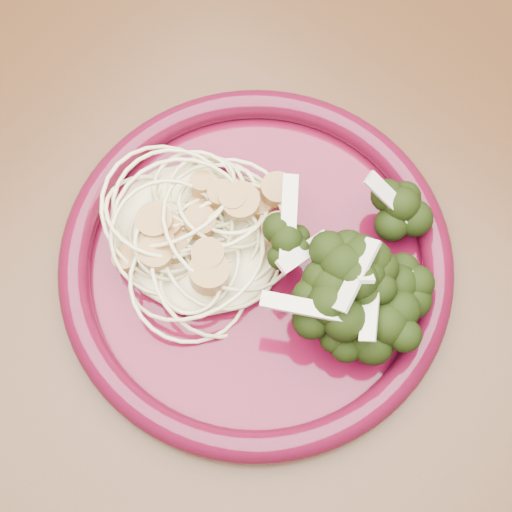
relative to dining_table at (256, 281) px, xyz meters
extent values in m
plane|color=brown|center=(0.00, 0.00, -0.65)|extent=(3.50, 3.50, 0.00)
cube|color=#472814|center=(0.00, 0.00, 0.08)|extent=(1.20, 0.80, 0.04)
cylinder|color=#4F081D|center=(0.01, -0.02, 0.10)|extent=(0.33, 0.33, 0.01)
torus|color=#4F0B20|center=(0.01, -0.02, 0.11)|extent=(0.34, 0.34, 0.02)
ellipsoid|color=beige|center=(-0.03, -0.03, 0.12)|extent=(0.15, 0.14, 0.03)
ellipsoid|color=black|center=(0.07, 0.00, 0.13)|extent=(0.13, 0.17, 0.05)
camera|label=1|loc=(0.12, -0.15, 0.57)|focal=50.00mm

